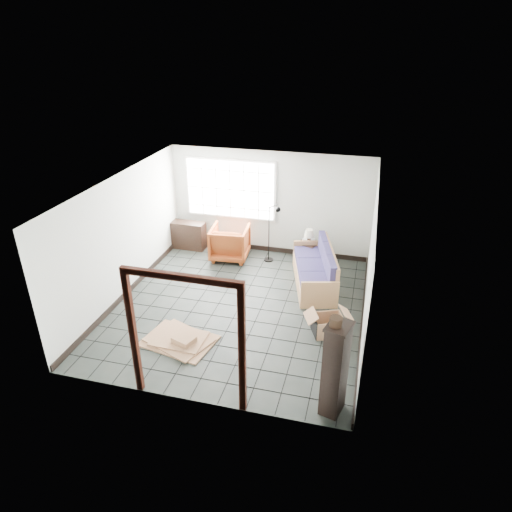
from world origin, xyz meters
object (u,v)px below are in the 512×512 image
(futon_sofa, at_px, (317,271))
(armchair, at_px, (230,241))
(side_table, at_px, (309,246))
(tall_shelf, at_px, (335,369))

(futon_sofa, relative_size, armchair, 2.36)
(side_table, distance_m, tall_shelf, 4.94)
(futon_sofa, bearing_deg, side_table, 93.58)
(armchair, bearing_deg, tall_shelf, 118.51)
(side_table, relative_size, tall_shelf, 0.39)
(tall_shelf, bearing_deg, futon_sofa, 117.02)
(futon_sofa, height_order, armchair, armchair)
(futon_sofa, distance_m, side_table, 1.14)
(side_table, bearing_deg, armchair, -171.30)
(tall_shelf, bearing_deg, side_table, 118.61)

